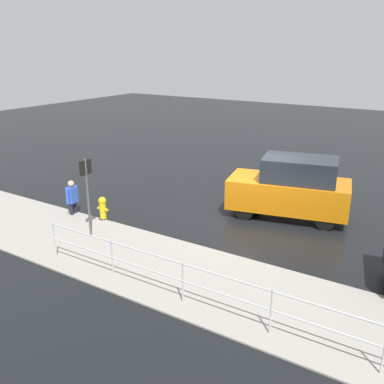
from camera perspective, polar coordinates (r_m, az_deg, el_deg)
name	(u,v)px	position (r m, az deg, el deg)	size (l,w,h in m)	color
ground_plane	(250,220)	(14.32, 7.80, -3.72)	(60.00, 60.00, 0.00)	black
kerb_strip	(180,273)	(10.99, -1.59, -10.76)	(24.00, 3.20, 0.04)	gray
moving_hatchback	(291,188)	(14.50, 13.08, 0.56)	(4.18, 2.51, 2.06)	orange
fire_hydrant	(103,209)	(14.36, -11.81, -2.18)	(0.42, 0.31, 0.80)	gold
pedestrian	(72,196)	(14.95, -15.70, -0.50)	(0.30, 0.56, 1.22)	blue
metal_railing	(224,288)	(9.03, 4.35, -12.70)	(10.34, 0.04, 1.05)	#B7BABF
sign_post	(87,186)	(12.85, -13.82, 0.74)	(0.07, 0.44, 2.40)	#4C4C51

